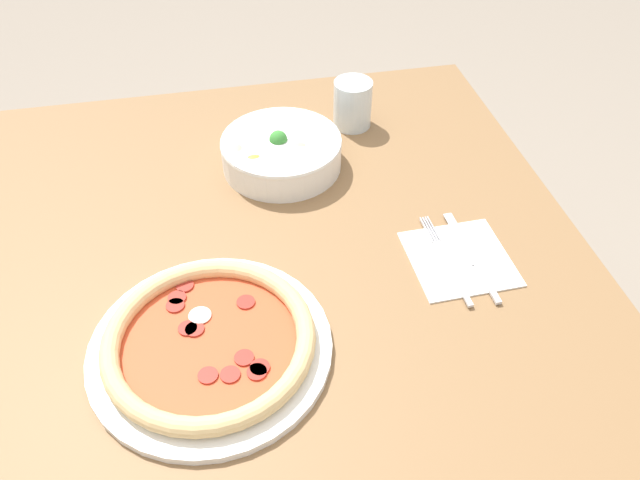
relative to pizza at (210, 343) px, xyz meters
The scene contains 8 objects.
ground_plane 0.77m from the pizza, 67.08° to the left, with size 8.00×8.00×0.00m, color gray.
dining_table 0.22m from the pizza, 67.08° to the left, with size 1.06×1.03×0.73m.
pizza is the anchor object (origin of this frame).
bowl 0.42m from the pizza, 67.86° to the left, with size 0.22×0.22×0.07m.
napkin 0.40m from the pizza, 13.91° to the left, with size 0.16×0.16×0.00m.
fork 0.38m from the pizza, 14.42° to the left, with size 0.02×0.20×0.00m.
knife 0.42m from the pizza, 12.11° to the left, with size 0.02×0.20×0.01m.
glass 0.59m from the pizza, 57.54° to the left, with size 0.07×0.07×0.09m.
Camera 1 is at (-0.03, -0.70, 1.42)m, focal length 35.00 mm.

